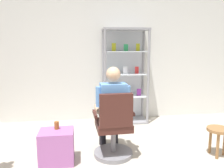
{
  "coord_description": "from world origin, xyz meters",
  "views": [
    {
      "loc": [
        -0.49,
        -1.85,
        1.6
      ],
      "look_at": [
        -0.02,
        1.56,
        1.0
      ],
      "focal_mm": 37.14,
      "sensor_mm": 36.0,
      "label": 1
    }
  ],
  "objects": [
    {
      "name": "tea_glass",
      "position": [
        -0.83,
        1.23,
        0.5
      ],
      "size": [
        0.06,
        0.06,
        0.1
      ],
      "primitive_type": "cylinder",
      "color": "brown",
      "rests_on": "storage_crate"
    },
    {
      "name": "office_chair",
      "position": [
        -0.04,
        1.21,
        0.39
      ],
      "size": [
        0.57,
        0.56,
        0.96
      ],
      "color": "slate",
      "rests_on": "ground"
    },
    {
      "name": "wooden_stool",
      "position": [
        1.44,
        1.05,
        0.33
      ],
      "size": [
        0.32,
        0.32,
        0.41
      ],
      "color": "olive",
      "rests_on": "ground"
    },
    {
      "name": "seated_shopkeeper",
      "position": [
        -0.05,
        1.37,
        0.71
      ],
      "size": [
        0.5,
        0.58,
        1.29
      ],
      "color": "black",
      "rests_on": "ground"
    },
    {
      "name": "display_cabinet_main",
      "position": [
        0.4,
        2.76,
        0.96
      ],
      "size": [
        0.9,
        0.45,
        1.9
      ],
      "color": "gray",
      "rests_on": "ground"
    },
    {
      "name": "storage_crate",
      "position": [
        -0.83,
        1.17,
        0.23
      ],
      "size": [
        0.46,
        0.36,
        0.45
      ],
      "primitive_type": "cube",
      "color": "#9E599E",
      "rests_on": "ground"
    },
    {
      "name": "back_wall",
      "position": [
        0.0,
        3.0,
        1.35
      ],
      "size": [
        6.0,
        0.1,
        2.7
      ],
      "primitive_type": "cube",
      "color": "silver",
      "rests_on": "ground"
    }
  ]
}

